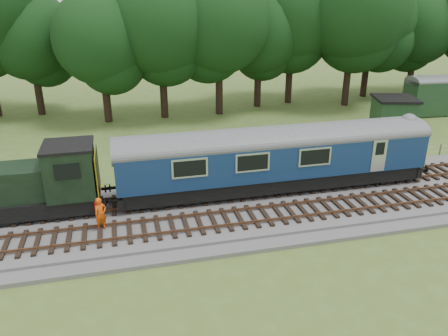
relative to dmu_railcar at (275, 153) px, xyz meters
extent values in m
plane|color=#496224|center=(-0.13, -1.40, -2.61)|extent=(120.00, 120.00, 0.00)
cube|color=#4C4C4F|center=(-0.13, -1.40, -2.43)|extent=(70.00, 7.00, 0.35)
cube|color=brown|center=(-0.13, -0.72, -2.12)|extent=(66.50, 0.07, 0.14)
cube|color=brown|center=(-0.13, 0.72, -2.12)|extent=(66.50, 0.07, 0.14)
cube|color=brown|center=(-0.13, -3.72, -2.12)|extent=(66.50, 0.07, 0.14)
cube|color=brown|center=(-0.13, -2.28, -2.12)|extent=(66.50, 0.07, 0.14)
cube|color=black|center=(-0.01, 0.00, -1.55)|extent=(17.46, 2.52, 0.85)
cube|color=#0E2A4D|center=(-0.01, 0.00, -0.12)|extent=(18.00, 2.80, 2.05)
cube|color=yellow|center=(9.01, 0.00, -0.50)|extent=(0.06, 2.74, 1.30)
cube|color=black|center=(5.99, 0.00, -1.75)|extent=(2.60, 2.00, 0.55)
cube|color=black|center=(-6.01, 0.00, -1.75)|extent=(2.60, 2.00, 0.55)
cube|color=black|center=(-14.41, 0.00, -1.60)|extent=(8.73, 2.39, 0.85)
cube|color=black|center=(-11.21, 0.00, 0.05)|extent=(2.40, 2.55, 2.60)
cube|color=#A10E0C|center=(-10.03, 0.00, -1.55)|extent=(0.25, 2.60, 0.55)
cube|color=yellow|center=(-9.89, 0.00, -0.15)|extent=(0.06, 2.55, 2.30)
imported|color=#E6500C|center=(-9.81, -2.43, -1.41)|extent=(0.74, 0.66, 1.70)
cube|color=#17341A|center=(14.57, 10.16, -1.31)|extent=(3.82, 3.82, 2.59)
cube|color=black|center=(14.57, 10.16, 0.08)|extent=(4.20, 4.20, 0.21)
camera|label=1|loc=(-8.44, -22.10, 8.69)|focal=35.00mm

